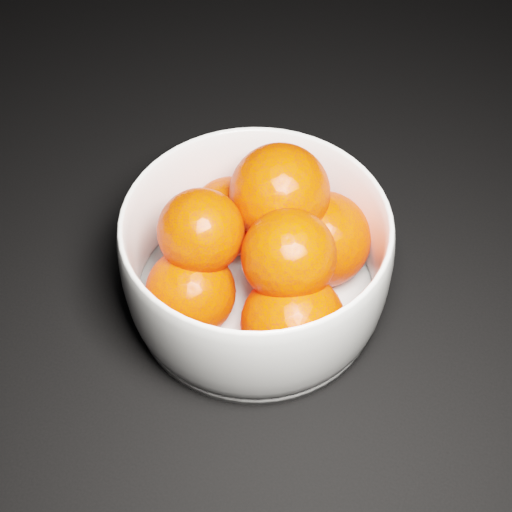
% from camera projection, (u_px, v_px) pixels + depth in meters
% --- Properties ---
extents(bowl, '(0.23, 0.23, 0.11)m').
position_uv_depth(bowl, '(256.00, 260.00, 0.60)').
color(bowl, silver).
rests_on(bowl, ground).
extents(orange_pile, '(0.17, 0.18, 0.13)m').
position_uv_depth(orange_pile, '(267.00, 250.00, 0.59)').
color(orange_pile, '#FC2800').
rests_on(orange_pile, bowl).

